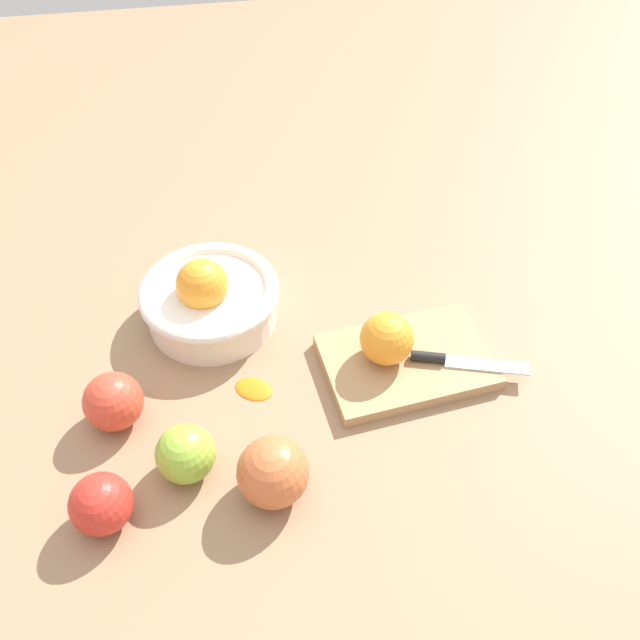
# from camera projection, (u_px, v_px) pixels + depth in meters

# --- Properties ---
(ground_plane) EXTENTS (2.40, 2.40, 0.00)m
(ground_plane) POSITION_uv_depth(u_px,v_px,m) (307.00, 372.00, 0.91)
(ground_plane) COLOR #997556
(bowl) EXTENTS (0.19, 0.19, 0.11)m
(bowl) POSITION_uv_depth(u_px,v_px,m) (210.00, 299.00, 0.95)
(bowl) COLOR white
(bowl) RESTS_ON ground_plane
(cutting_board) EXTENTS (0.23, 0.17, 0.02)m
(cutting_board) POSITION_uv_depth(u_px,v_px,m) (406.00, 362.00, 0.91)
(cutting_board) COLOR tan
(cutting_board) RESTS_ON ground_plane
(orange_on_board) EXTENTS (0.07, 0.07, 0.07)m
(orange_on_board) POSITION_uv_depth(u_px,v_px,m) (387.00, 339.00, 0.88)
(orange_on_board) COLOR orange
(orange_on_board) RESTS_ON cutting_board
(knife) EXTENTS (0.15, 0.06, 0.01)m
(knife) POSITION_uv_depth(u_px,v_px,m) (453.00, 360.00, 0.89)
(knife) COLOR silver
(knife) RESTS_ON cutting_board
(apple_front_left) EXTENTS (0.07, 0.07, 0.07)m
(apple_front_left) POSITION_uv_depth(u_px,v_px,m) (186.00, 454.00, 0.79)
(apple_front_left) COLOR #8EB738
(apple_front_left) RESTS_ON ground_plane
(apple_front_left_2) EXTENTS (0.07, 0.07, 0.07)m
(apple_front_left_2) POSITION_uv_depth(u_px,v_px,m) (101.00, 504.00, 0.74)
(apple_front_left_2) COLOR red
(apple_front_left_2) RESTS_ON ground_plane
(apple_front_left_3) EXTENTS (0.08, 0.08, 0.08)m
(apple_front_left_3) POSITION_uv_depth(u_px,v_px,m) (273.00, 472.00, 0.76)
(apple_front_left_3) COLOR #CC6638
(apple_front_left_3) RESTS_ON ground_plane
(apple_front_left_4) EXTENTS (0.07, 0.07, 0.07)m
(apple_front_left_4) POSITION_uv_depth(u_px,v_px,m) (113.00, 402.00, 0.83)
(apple_front_left_4) COLOR #D6422D
(apple_front_left_4) RESTS_ON ground_plane
(citrus_peel) EXTENTS (0.06, 0.06, 0.01)m
(citrus_peel) POSITION_uv_depth(u_px,v_px,m) (253.00, 388.00, 0.89)
(citrus_peel) COLOR orange
(citrus_peel) RESTS_ON ground_plane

